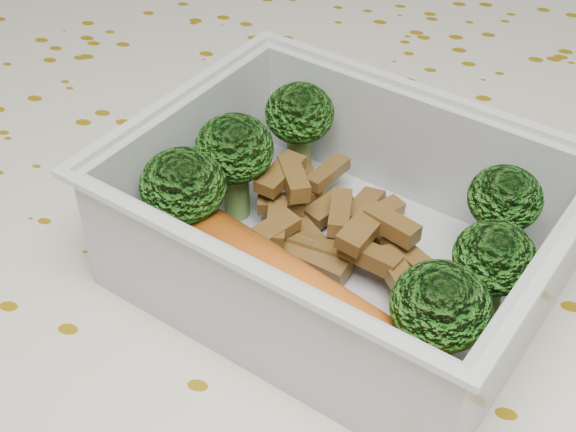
# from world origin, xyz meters

# --- Properties ---
(dining_table) EXTENTS (1.40, 0.90, 0.75)m
(dining_table) POSITION_xyz_m (0.00, 0.00, 0.67)
(dining_table) COLOR brown
(dining_table) RESTS_ON ground
(tablecloth) EXTENTS (1.46, 0.96, 0.19)m
(tablecloth) POSITION_xyz_m (0.00, 0.00, 0.72)
(tablecloth) COLOR beige
(tablecloth) RESTS_ON dining_table
(lunch_container) EXTENTS (0.23, 0.20, 0.07)m
(lunch_container) POSITION_xyz_m (0.03, -0.01, 0.78)
(lunch_container) COLOR silver
(lunch_container) RESTS_ON tablecloth
(broccoli_florets) EXTENTS (0.18, 0.15, 0.06)m
(broccoli_florets) POSITION_xyz_m (0.03, -0.01, 0.80)
(broccoli_florets) COLOR #608C3F
(broccoli_florets) RESTS_ON lunch_container
(meat_pile) EXTENTS (0.10, 0.10, 0.03)m
(meat_pile) POSITION_xyz_m (0.03, -0.00, 0.77)
(meat_pile) COLOR brown
(meat_pile) RESTS_ON lunch_container
(sausage) EXTENTS (0.15, 0.09, 0.03)m
(sausage) POSITION_xyz_m (0.02, -0.05, 0.78)
(sausage) COLOR #CF5F19
(sausage) RESTS_ON lunch_container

